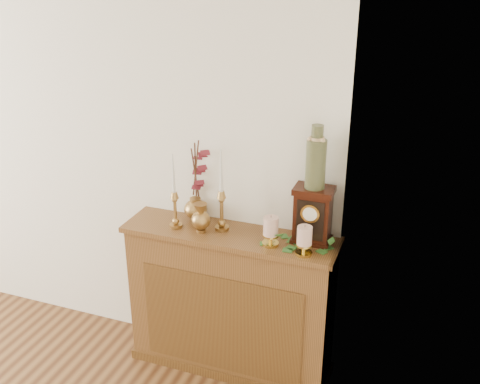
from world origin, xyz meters
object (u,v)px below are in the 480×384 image
at_px(candlestick_center, 222,204).
at_px(ginger_jar, 199,182).
at_px(bud_vase, 201,218).
at_px(ceramic_vase, 316,160).
at_px(mantel_clock, 313,215).
at_px(candlestick_left, 175,204).

height_order(candlestick_center, ginger_jar, ginger_jar).
height_order(bud_vase, ceramic_vase, ceramic_vase).
bearing_deg(ginger_jar, mantel_clock, -5.64).
xyz_separation_m(candlestick_center, ceramic_vase, (0.51, 0.04, 0.31)).
relative_size(candlestick_left, candlestick_center, 0.92).
distance_m(candlestick_left, bud_vase, 0.17).
bearing_deg(ceramic_vase, candlestick_center, -175.29).
distance_m(mantel_clock, ceramic_vase, 0.31).
bearing_deg(mantel_clock, candlestick_center, -175.85).
relative_size(candlestick_left, ginger_jar, 0.88).
distance_m(bud_vase, ginger_jar, 0.24).
bearing_deg(bud_vase, mantel_clock, 10.01).
height_order(candlestick_left, candlestick_center, candlestick_center).
distance_m(ginger_jar, mantel_clock, 0.70).
bearing_deg(mantel_clock, bud_vase, -170.23).
relative_size(ginger_jar, mantel_clock, 1.59).
xyz_separation_m(candlestick_center, bud_vase, (-0.10, -0.07, -0.07)).
height_order(candlestick_left, mantel_clock, candlestick_left).
bearing_deg(candlestick_center, mantel_clock, 4.39).
height_order(bud_vase, ginger_jar, ginger_jar).
xyz_separation_m(candlestick_left, mantel_clock, (0.77, 0.10, 0.01)).
relative_size(bud_vase, mantel_clock, 0.55).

